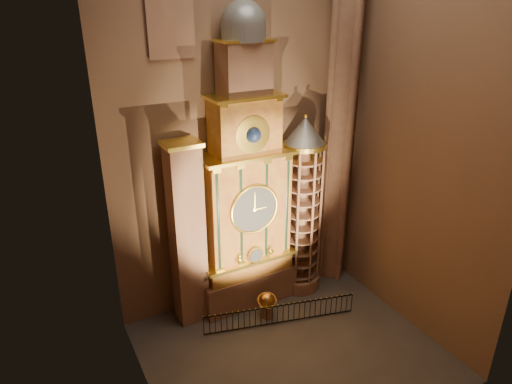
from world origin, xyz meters
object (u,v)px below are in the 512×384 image
stair_turret (302,208)px  iron_railing (280,314)px  portrait_tower (187,235)px  celestial_globe (267,303)px  astronomical_clock (246,196)px

stair_turret → iron_railing: (-2.91, -2.61, -4.63)m
portrait_tower → celestial_globe: portrait_tower is taller
portrait_tower → stair_turret: size_ratio=0.94×
astronomical_clock → iron_railing: astronomical_clock is taller
stair_turret → celestial_globe: bearing=-151.6°
iron_railing → celestial_globe: bearing=112.4°
stair_turret → celestial_globe: (-3.26, -1.76, -4.33)m
portrait_tower → iron_railing: bearing=-35.9°
stair_turret → iron_railing: 6.06m
celestial_globe → iron_railing: 0.96m
astronomical_clock → iron_railing: size_ratio=2.05×
portrait_tower → celestial_globe: (3.64, -2.04, -4.22)m
celestial_globe → astronomical_clock: bearing=96.9°
astronomical_clock → celestial_globe: (0.24, -2.03, -5.74)m
portrait_tower → iron_railing: portrait_tower is taller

